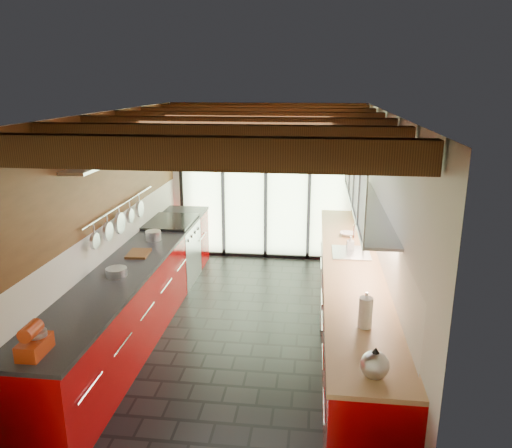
{
  "coord_description": "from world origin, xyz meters",
  "views": [
    {
      "loc": [
        0.81,
        -5.42,
        2.93
      ],
      "look_at": [
        0.11,
        0.4,
        1.25
      ],
      "focal_mm": 35.0,
      "sensor_mm": 36.0,
      "label": 1
    }
  ],
  "objects_px": {
    "stand_mixer": "(35,341)",
    "kettle": "(375,363)",
    "soap_bottle": "(350,243)",
    "bowl": "(347,234)",
    "paper_towel": "(365,313)"
  },
  "relations": [
    {
      "from": "stand_mixer",
      "to": "kettle",
      "type": "bearing_deg",
      "value": -0.17
    },
    {
      "from": "soap_bottle",
      "to": "bowl",
      "type": "distance_m",
      "value": 0.62
    },
    {
      "from": "paper_towel",
      "to": "bowl",
      "type": "height_order",
      "value": "paper_towel"
    },
    {
      "from": "kettle",
      "to": "paper_towel",
      "type": "height_order",
      "value": "paper_towel"
    },
    {
      "from": "soap_bottle",
      "to": "bowl",
      "type": "height_order",
      "value": "soap_bottle"
    },
    {
      "from": "stand_mixer",
      "to": "soap_bottle",
      "type": "relative_size",
      "value": 1.58
    },
    {
      "from": "kettle",
      "to": "bowl",
      "type": "distance_m",
      "value": 3.36
    },
    {
      "from": "paper_towel",
      "to": "stand_mixer",
      "type": "bearing_deg",
      "value": -163.92
    },
    {
      "from": "stand_mixer",
      "to": "bowl",
      "type": "xyz_separation_m",
      "value": [
        2.54,
        3.36,
        -0.08
      ]
    },
    {
      "from": "bowl",
      "to": "soap_bottle",
      "type": "bearing_deg",
      "value": -90.0
    },
    {
      "from": "kettle",
      "to": "paper_towel",
      "type": "bearing_deg",
      "value": 90.0
    },
    {
      "from": "paper_towel",
      "to": "soap_bottle",
      "type": "height_order",
      "value": "paper_towel"
    },
    {
      "from": "kettle",
      "to": "paper_towel",
      "type": "distance_m",
      "value": 0.74
    },
    {
      "from": "bowl",
      "to": "kettle",
      "type": "bearing_deg",
      "value": -90.0
    },
    {
      "from": "stand_mixer",
      "to": "kettle",
      "type": "xyz_separation_m",
      "value": [
        2.54,
        -0.01,
        0.0
      ]
    }
  ]
}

